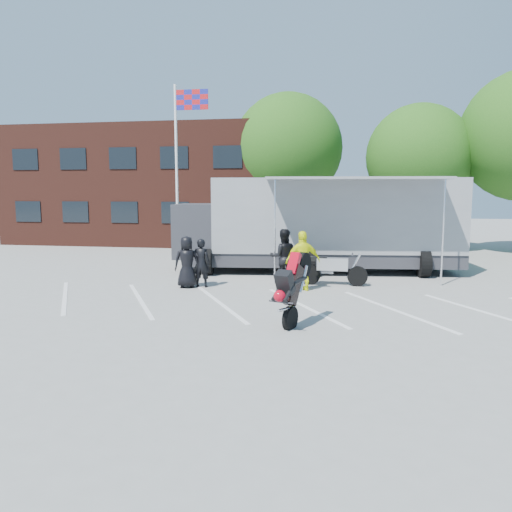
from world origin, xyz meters
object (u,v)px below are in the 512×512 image
(flagpole, at_px, (182,150))
(spectator_hivis, at_px, (303,261))
(transporter_truck, at_px, (322,272))
(parked_motorcycle, at_px, (334,285))
(tree_left, at_px, (288,149))
(spectator_leather_a, at_px, (187,262))
(tree_mid, at_px, (419,157))
(spectator_leather_c, at_px, (283,257))
(spectator_leather_b, at_px, (201,263))
(stunt_bike_rider, at_px, (301,323))

(flagpole, xyz_separation_m, spectator_hivis, (6.22, -6.78, -4.10))
(transporter_truck, height_order, parked_motorcycle, transporter_truck)
(transporter_truck, bearing_deg, spectator_hivis, -102.54)
(tree_left, bearing_deg, flagpole, -125.28)
(transporter_truck, height_order, spectator_leather_a, transporter_truck)
(tree_mid, height_order, spectator_hivis, tree_mid)
(tree_mid, xyz_separation_m, spectator_leather_a, (-8.83, -11.93, -4.09))
(spectator_leather_c, bearing_deg, parked_motorcycle, 172.37)
(flagpole, height_order, spectator_leather_b, flagpole)
(tree_mid, bearing_deg, spectator_hivis, -113.11)
(tree_left, distance_m, spectator_leather_a, 13.88)
(tree_mid, xyz_separation_m, stunt_bike_rider, (-4.74, -15.77, -4.94))
(flagpole, distance_m, spectator_hivis, 10.07)
(transporter_truck, relative_size, spectator_leather_c, 6.05)
(transporter_truck, height_order, stunt_bike_rider, transporter_truck)
(spectator_leather_b, bearing_deg, parked_motorcycle, -165.88)
(spectator_leather_a, bearing_deg, tree_mid, -140.89)
(spectator_hivis, bearing_deg, spectator_leather_a, -18.73)
(spectator_leather_a, bearing_deg, tree_left, -112.43)
(spectator_hivis, bearing_deg, tree_mid, -134.00)
(spectator_leather_a, bearing_deg, flagpole, -85.13)
(tree_mid, distance_m, stunt_bike_rider, 17.19)
(spectator_leather_b, relative_size, spectator_hivis, 0.84)
(transporter_truck, bearing_deg, stunt_bike_rider, -97.39)
(flagpole, xyz_separation_m, spectator_leather_b, (2.86, -6.76, -4.25))
(spectator_leather_b, bearing_deg, tree_mid, -125.32)
(spectator_leather_b, relative_size, spectator_leather_c, 0.85)
(tree_left, xyz_separation_m, spectator_leather_b, (-1.39, -12.76, -4.76))
(tree_left, distance_m, tree_mid, 7.10)
(transporter_truck, distance_m, spectator_hivis, 4.12)
(parked_motorcycle, distance_m, spectator_leather_a, 4.99)
(flagpole, height_order, spectator_hivis, flagpole)
(flagpole, relative_size, spectator_leather_b, 4.95)
(stunt_bike_rider, bearing_deg, spectator_leather_b, 152.38)
(spectator_leather_b, bearing_deg, stunt_bike_rider, 132.52)
(parked_motorcycle, bearing_deg, stunt_bike_rider, 174.05)
(tree_mid, relative_size, spectator_hivis, 4.01)
(tree_left, xyz_separation_m, spectator_hivis, (1.97, -12.78, -4.61))
(tree_mid, bearing_deg, parked_motorcycle, -110.83)
(transporter_truck, bearing_deg, tree_mid, 53.13)
(flagpole, height_order, spectator_leather_a, flagpole)
(parked_motorcycle, bearing_deg, spectator_leather_c, 97.61)
(tree_mid, bearing_deg, spectator_leather_c, -117.96)
(transporter_truck, xyz_separation_m, spectator_leather_c, (-1.17, -3.07, 0.95))
(tree_mid, bearing_deg, stunt_bike_rider, -106.73)
(transporter_truck, relative_size, spectator_leather_b, 7.12)
(tree_mid, relative_size, transporter_truck, 0.67)
(spectator_hivis, bearing_deg, tree_left, -102.12)
(flagpole, distance_m, spectator_leather_a, 8.45)
(stunt_bike_rider, height_order, spectator_leather_b, spectator_leather_b)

